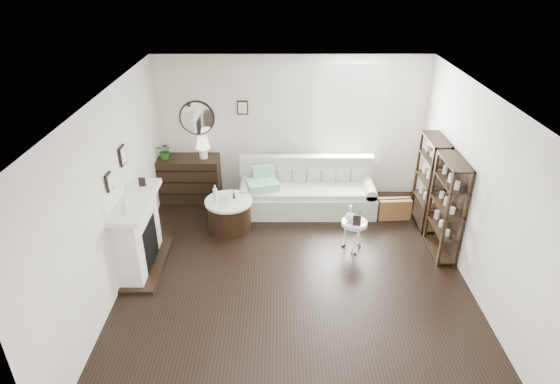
{
  "coord_description": "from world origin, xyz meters",
  "views": [
    {
      "loc": [
        -0.22,
        -5.57,
        4.31
      ],
      "look_at": [
        -0.22,
        0.8,
        1.01
      ],
      "focal_mm": 30.0,
      "sensor_mm": 36.0,
      "label": 1
    }
  ],
  "objects_px": {
    "sofa": "(307,193)",
    "drum_table": "(229,214)",
    "dresser": "(186,179)",
    "pedestal_table": "(354,224)"
  },
  "relations": [
    {
      "from": "dresser",
      "to": "drum_table",
      "type": "xyz_separation_m",
      "value": [
        0.93,
        -1.11,
        -0.15
      ]
    },
    {
      "from": "sofa",
      "to": "dresser",
      "type": "height_order",
      "value": "sofa"
    },
    {
      "from": "drum_table",
      "to": "pedestal_table",
      "type": "height_order",
      "value": "drum_table"
    },
    {
      "from": "dresser",
      "to": "drum_table",
      "type": "relative_size",
      "value": 1.61
    },
    {
      "from": "pedestal_table",
      "to": "sofa",
      "type": "bearing_deg",
      "value": 117.58
    },
    {
      "from": "sofa",
      "to": "drum_table",
      "type": "height_order",
      "value": "sofa"
    },
    {
      "from": "dresser",
      "to": "drum_table",
      "type": "height_order",
      "value": "dresser"
    },
    {
      "from": "sofa",
      "to": "dresser",
      "type": "relative_size",
      "value": 1.91
    },
    {
      "from": "sofa",
      "to": "drum_table",
      "type": "bearing_deg",
      "value": -152.2
    },
    {
      "from": "dresser",
      "to": "sofa",
      "type": "bearing_deg",
      "value": -9.77
    }
  ]
}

